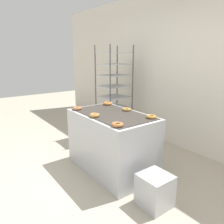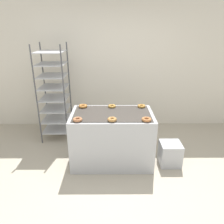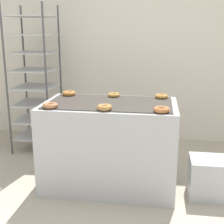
{
  "view_description": "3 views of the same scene",
  "coord_description": "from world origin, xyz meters",
  "views": [
    {
      "loc": [
        2.37,
        -1.12,
        1.65
      ],
      "look_at": [
        0.0,
        0.63,
        0.88
      ],
      "focal_mm": 35.0,
      "sensor_mm": 36.0,
      "label": 1
    },
    {
      "loc": [
        -0.02,
        -2.5,
        2.12
      ],
      "look_at": [
        0.0,
        0.63,
        0.88
      ],
      "focal_mm": 35.0,
      "sensor_mm": 36.0,
      "label": 2
    },
    {
      "loc": [
        0.46,
        -2.24,
        1.53
      ],
      "look_at": [
        0.0,
        0.78,
        0.72
      ],
      "focal_mm": 50.0,
      "sensor_mm": 36.0,
      "label": 3
    }
  ],
  "objects": [
    {
      "name": "ground_plane",
      "position": [
        0.0,
        0.0,
        0.0
      ],
      "size": [
        14.0,
        14.0,
        0.0
      ],
      "primitive_type": "plane",
      "color": "#B2A893"
    },
    {
      "name": "donut_near_right",
      "position": [
        0.49,
        0.35,
        0.88
      ],
      "size": [
        0.14,
        0.14,
        0.04
      ],
      "primitive_type": "torus",
      "color": "#B36C39",
      "rests_on": "fryer_machine"
    },
    {
      "name": "glaze_bin",
      "position": [
        0.94,
        0.53,
        0.19
      ],
      "size": [
        0.33,
        0.33,
        0.37
      ],
      "color": "#B7BABF",
      "rests_on": "ground_plane"
    },
    {
      "name": "donut_near_center",
      "position": [
        -0.0,
        0.35,
        0.88
      ],
      "size": [
        0.13,
        0.13,
        0.04
      ],
      "primitive_type": "torus",
      "color": "#B07A3F",
      "rests_on": "fryer_machine"
    },
    {
      "name": "wall_back",
      "position": [
        0.0,
        2.12,
        1.4
      ],
      "size": [
        8.0,
        0.05,
        2.8
      ],
      "color": "silver",
      "rests_on": "ground_plane"
    },
    {
      "name": "baking_rack_cart",
      "position": [
        -1.1,
        1.5,
        0.93
      ],
      "size": [
        0.52,
        0.57,
        1.83
      ],
      "color": "#4C4C51",
      "rests_on": "ground_plane"
    },
    {
      "name": "fryer_machine",
      "position": [
        0.0,
        0.63,
        0.43
      ],
      "size": [
        1.28,
        0.77,
        0.86
      ],
      "color": "#B7BABF",
      "rests_on": "ground_plane"
    },
    {
      "name": "donut_near_left",
      "position": [
        -0.49,
        0.35,
        0.88
      ],
      "size": [
        0.14,
        0.14,
        0.04
      ],
      "primitive_type": "torus",
      "color": "#AD6B44",
      "rests_on": "fryer_machine"
    },
    {
      "name": "donut_far_center",
      "position": [
        0.0,
        0.9,
        0.87
      ],
      "size": [
        0.13,
        0.13,
        0.04
      ],
      "primitive_type": "torus",
      "color": "#B28136",
      "rests_on": "fryer_machine"
    },
    {
      "name": "donut_far_left",
      "position": [
        -0.48,
        0.9,
        0.88
      ],
      "size": [
        0.14,
        0.14,
        0.04
      ],
      "primitive_type": "torus",
      "color": "#B57233",
      "rests_on": "fryer_machine"
    },
    {
      "name": "donut_far_right",
      "position": [
        0.49,
        0.9,
        0.87
      ],
      "size": [
        0.13,
        0.13,
        0.04
      ],
      "primitive_type": "torus",
      "color": "#B47D34",
      "rests_on": "fryer_machine"
    }
  ]
}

